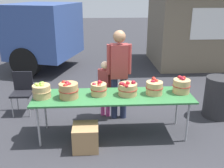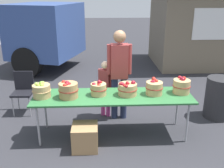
% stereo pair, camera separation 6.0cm
% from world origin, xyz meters
% --- Properties ---
extents(ground_plane, '(40.00, 40.00, 0.00)m').
position_xyz_m(ground_plane, '(0.00, 0.00, 0.00)').
color(ground_plane, '#2D2D33').
extents(market_table, '(2.70, 0.76, 0.75)m').
position_xyz_m(market_table, '(0.00, 0.00, 0.71)').
color(market_table, '#2D6B38').
rests_on(market_table, ground).
extents(apple_basket_green_0, '(0.31, 0.31, 0.27)m').
position_xyz_m(apple_basket_green_0, '(-1.19, -0.00, 0.87)').
color(apple_basket_green_0, tan).
rests_on(apple_basket_green_0, market_table).
extents(apple_basket_red_0, '(0.33, 0.33, 0.29)m').
position_xyz_m(apple_basket_red_0, '(-0.74, -0.04, 0.89)').
color(apple_basket_red_0, '#A87F51').
rests_on(apple_basket_red_0, market_table).
extents(apple_basket_red_1, '(0.29, 0.29, 0.26)m').
position_xyz_m(apple_basket_red_1, '(-0.24, 0.05, 0.86)').
color(apple_basket_red_1, tan).
rests_on(apple_basket_red_1, market_table).
extents(apple_basket_red_2, '(0.34, 0.34, 0.25)m').
position_xyz_m(apple_basket_red_2, '(0.25, 0.02, 0.86)').
color(apple_basket_red_2, tan).
rests_on(apple_basket_red_2, market_table).
extents(apple_basket_red_3, '(0.30, 0.30, 0.28)m').
position_xyz_m(apple_basket_red_3, '(0.71, 0.03, 0.87)').
color(apple_basket_red_3, tan).
rests_on(apple_basket_red_3, market_table).
extents(apple_basket_red_4, '(0.31, 0.31, 0.29)m').
position_xyz_m(apple_basket_red_4, '(1.19, 0.07, 0.88)').
color(apple_basket_red_4, tan).
rests_on(apple_basket_red_4, market_table).
extents(vendor_adult, '(0.47, 0.24, 1.76)m').
position_xyz_m(vendor_adult, '(0.15, 0.64, 1.04)').
color(vendor_adult, '#262D4C').
rests_on(vendor_adult, ground).
extents(child_customer, '(0.28, 0.23, 1.15)m').
position_xyz_m(child_customer, '(-0.11, 0.75, 0.68)').
color(child_customer, '#CC3F8C').
rests_on(child_customer, ground).
extents(food_kiosk, '(3.51, 2.91, 2.74)m').
position_xyz_m(food_kiosk, '(3.19, 4.61, 1.38)').
color(food_kiosk, '#726651').
rests_on(food_kiosk, ground).
extents(folding_chair, '(0.41, 0.41, 0.86)m').
position_xyz_m(folding_chair, '(-1.81, 1.02, 0.51)').
color(folding_chair, black).
rests_on(folding_chair, ground).
extents(trash_barrel, '(0.55, 0.55, 0.83)m').
position_xyz_m(trash_barrel, '(2.15, 0.58, 0.41)').
color(trash_barrel, '#262628').
rests_on(trash_barrel, ground).
extents(produce_crate, '(0.41, 0.41, 0.41)m').
position_xyz_m(produce_crate, '(-0.47, -0.41, 0.21)').
color(produce_crate, '#A87F51').
rests_on(produce_crate, ground).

